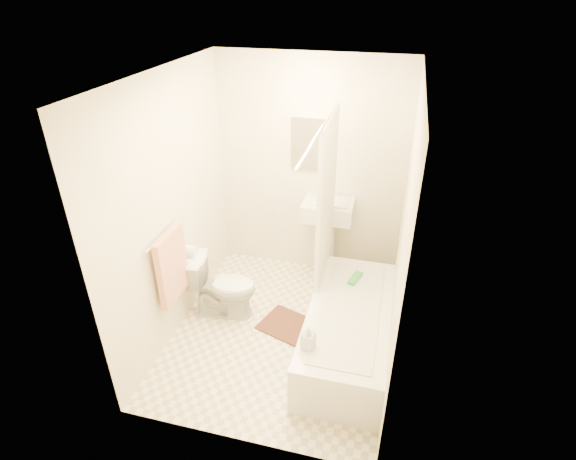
% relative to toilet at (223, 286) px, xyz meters
% --- Properties ---
extents(floor, '(2.40, 2.40, 0.00)m').
position_rel_toilet_xyz_m(floor, '(0.64, -0.14, -0.32)').
color(floor, beige).
rests_on(floor, ground).
extents(ceiling, '(2.40, 2.40, 0.00)m').
position_rel_toilet_xyz_m(ceiling, '(0.64, -0.14, 2.08)').
color(ceiling, white).
rests_on(ceiling, ground).
extents(wall_back, '(2.00, 0.02, 2.40)m').
position_rel_toilet_xyz_m(wall_back, '(0.64, 1.06, 0.88)').
color(wall_back, beige).
rests_on(wall_back, ground).
extents(wall_left, '(0.02, 2.40, 2.40)m').
position_rel_toilet_xyz_m(wall_left, '(-0.36, -0.14, 0.88)').
color(wall_left, beige).
rests_on(wall_left, ground).
extents(wall_right, '(0.02, 2.40, 2.40)m').
position_rel_toilet_xyz_m(wall_right, '(1.64, -0.14, 0.88)').
color(wall_right, beige).
rests_on(wall_right, ground).
extents(mirror, '(0.40, 0.03, 0.55)m').
position_rel_toilet_xyz_m(mirror, '(0.64, 1.04, 1.18)').
color(mirror, white).
rests_on(mirror, wall_back).
extents(curtain_rod, '(0.03, 1.70, 0.03)m').
position_rel_toilet_xyz_m(curtain_rod, '(0.94, -0.04, 1.68)').
color(curtain_rod, silver).
rests_on(curtain_rod, wall_back).
extents(shower_curtain, '(0.04, 0.80, 1.55)m').
position_rel_toilet_xyz_m(shower_curtain, '(0.94, 0.36, 0.90)').
color(shower_curtain, silver).
rests_on(shower_curtain, curtain_rod).
extents(towel_bar, '(0.02, 0.60, 0.02)m').
position_rel_toilet_xyz_m(towel_bar, '(-0.32, -0.39, 0.78)').
color(towel_bar, silver).
rests_on(towel_bar, wall_left).
extents(towel, '(0.06, 0.45, 0.66)m').
position_rel_toilet_xyz_m(towel, '(-0.29, -0.39, 0.46)').
color(towel, '#CC7266').
rests_on(towel, towel_bar).
extents(toilet_paper, '(0.11, 0.12, 0.12)m').
position_rel_toilet_xyz_m(toilet_paper, '(-0.29, -0.02, 0.38)').
color(toilet_paper, white).
rests_on(toilet_paper, wall_left).
extents(toilet, '(0.70, 0.45, 0.65)m').
position_rel_toilet_xyz_m(toilet, '(0.00, 0.00, 0.00)').
color(toilet, white).
rests_on(toilet, floor).
extents(sink, '(0.53, 0.43, 1.03)m').
position_rel_toilet_xyz_m(sink, '(0.88, 0.92, 0.19)').
color(sink, silver).
rests_on(sink, floor).
extents(bathtub, '(0.71, 1.63, 0.46)m').
position_rel_toilet_xyz_m(bathtub, '(1.28, -0.21, -0.09)').
color(bathtub, white).
rests_on(bathtub, floor).
extents(bath_mat, '(0.66, 0.57, 0.02)m').
position_rel_toilet_xyz_m(bath_mat, '(0.70, -0.06, -0.31)').
color(bath_mat, '#4B231D').
rests_on(bath_mat, floor).
extents(soap_bottle, '(0.12, 0.12, 0.21)m').
position_rel_toilet_xyz_m(soap_bottle, '(1.02, -0.74, 0.24)').
color(soap_bottle, silver).
rests_on(soap_bottle, bathtub).
extents(scrub_brush, '(0.13, 0.23, 0.04)m').
position_rel_toilet_xyz_m(scrub_brush, '(1.27, 0.24, 0.15)').
color(scrub_brush, green).
rests_on(scrub_brush, bathtub).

